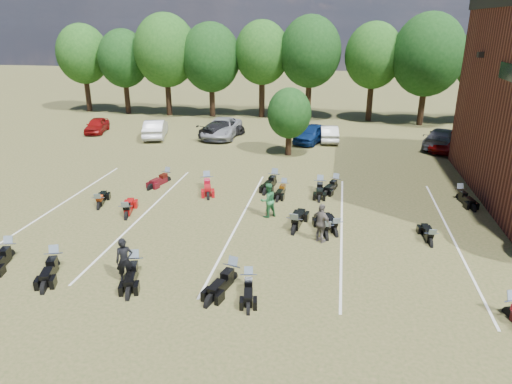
% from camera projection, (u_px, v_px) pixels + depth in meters
% --- Properties ---
extents(ground, '(160.00, 160.00, 0.00)m').
position_uv_depth(ground, '(293.00, 254.00, 19.38)').
color(ground, brown).
rests_on(ground, ground).
extents(car_0, '(2.30, 4.02, 1.29)m').
position_uv_depth(car_0, '(97.00, 125.00, 40.65)').
color(car_0, maroon).
rests_on(car_0, ground).
extents(car_1, '(2.79, 4.95, 1.55)m').
position_uv_depth(car_1, '(155.00, 129.00, 38.81)').
color(car_1, '#B3B4B8').
rests_on(car_1, ground).
extents(car_2, '(2.64, 5.67, 1.57)m').
position_uv_depth(car_2, '(222.00, 128.00, 38.96)').
color(car_2, '#919399').
rests_on(car_2, ground).
extents(car_3, '(3.74, 5.27, 1.42)m').
position_uv_depth(car_3, '(222.00, 129.00, 38.83)').
color(car_3, black).
rests_on(car_3, ground).
extents(car_4, '(3.20, 4.68, 1.48)m').
position_uv_depth(car_4, '(312.00, 134.00, 37.21)').
color(car_4, navy).
rests_on(car_4, ground).
extents(car_5, '(1.82, 4.15, 1.32)m').
position_uv_depth(car_5, '(329.00, 133.00, 37.69)').
color(car_5, '#AEADA9').
rests_on(car_5, ground).
extents(car_6, '(4.34, 5.73, 1.45)m').
position_uv_depth(car_6, '(450.00, 141.00, 34.85)').
color(car_6, '#5B0605').
rests_on(car_6, ground).
extents(car_7, '(3.99, 5.74, 1.54)m').
position_uv_depth(car_7, '(442.00, 138.00, 35.55)').
color(car_7, '#3E3F44').
rests_on(car_7, ground).
extents(person_black, '(0.76, 0.67, 1.76)m').
position_uv_depth(person_black, '(125.00, 260.00, 17.07)').
color(person_black, black).
rests_on(person_black, ground).
extents(person_green, '(1.09, 1.07, 1.78)m').
position_uv_depth(person_green, '(268.00, 200.00, 22.83)').
color(person_green, '#296E3C').
rests_on(person_green, ground).
extents(person_grey, '(1.11, 1.00, 1.81)m').
position_uv_depth(person_grey, '(321.00, 223.00, 20.17)').
color(person_grey, '#625B54').
rests_on(person_grey, ground).
extents(motorcycle_0, '(1.32, 2.43, 1.29)m').
position_uv_depth(motorcycle_0, '(10.00, 257.00, 19.11)').
color(motorcycle_0, black).
rests_on(motorcycle_0, ground).
extents(motorcycle_1, '(1.49, 2.47, 1.31)m').
position_uv_depth(motorcycle_1, '(56.00, 268.00, 18.31)').
color(motorcycle_1, black).
rests_on(motorcycle_1, ground).
extents(motorcycle_2, '(1.32, 2.49, 1.32)m').
position_uv_depth(motorcycle_2, '(232.00, 280.00, 17.41)').
color(motorcycle_2, black).
rests_on(motorcycle_2, ground).
extents(motorcycle_3, '(1.36, 2.45, 1.30)m').
position_uv_depth(motorcycle_3, '(135.00, 273.00, 17.95)').
color(motorcycle_3, black).
rests_on(motorcycle_3, ground).
extents(motorcycle_4, '(1.01, 2.12, 1.13)m').
position_uv_depth(motorcycle_4, '(249.00, 287.00, 16.93)').
color(motorcycle_4, black).
rests_on(motorcycle_4, ground).
extents(motorcycle_6, '(1.49, 2.51, 1.33)m').
position_uv_depth(motorcycle_6, '(510.00, 317.00, 15.23)').
color(motorcycle_6, '#40090D').
rests_on(motorcycle_6, ground).
extents(motorcycle_7, '(1.32, 2.41, 1.28)m').
position_uv_depth(motorcycle_7, '(127.00, 218.00, 22.98)').
color(motorcycle_7, '#980B0B').
rests_on(motorcycle_7, ground).
extents(motorcycle_8, '(1.25, 2.25, 1.20)m').
position_uv_depth(motorcycle_8, '(99.00, 208.00, 24.18)').
color(motorcycle_8, black).
rests_on(motorcycle_8, ground).
extents(motorcycle_10, '(1.10, 2.60, 1.41)m').
position_uv_depth(motorcycle_10, '(294.00, 232.00, 21.39)').
color(motorcycle_10, black).
rests_on(motorcycle_10, ground).
extents(motorcycle_11, '(1.26, 2.35, 1.25)m').
position_uv_depth(motorcycle_11, '(326.00, 238.00, 20.83)').
color(motorcycle_11, black).
rests_on(motorcycle_11, ground).
extents(motorcycle_12, '(1.40, 2.36, 1.25)m').
position_uv_depth(motorcycle_12, '(335.00, 235.00, 21.16)').
color(motorcycle_12, black).
rests_on(motorcycle_12, ground).
extents(motorcycle_13, '(0.79, 2.07, 1.13)m').
position_uv_depth(motorcycle_13, '(430.00, 245.00, 20.18)').
color(motorcycle_13, black).
rests_on(motorcycle_13, ground).
extents(motorcycle_14, '(1.29, 2.34, 1.24)m').
position_uv_depth(motorcycle_14, '(167.00, 181.00, 28.27)').
color(motorcycle_14, '#500B12').
rests_on(motorcycle_14, ground).
extents(motorcycle_15, '(1.51, 2.60, 1.38)m').
position_uv_depth(motorcycle_15, '(207.00, 188.00, 27.21)').
color(motorcycle_15, '#9A0B10').
rests_on(motorcycle_15, ground).
extents(motorcycle_16, '(1.15, 2.53, 1.36)m').
position_uv_depth(motorcycle_16, '(274.00, 184.00, 27.75)').
color(motorcycle_16, black).
rests_on(motorcycle_16, ground).
extents(motorcycle_17, '(0.85, 2.11, 1.14)m').
position_uv_depth(motorcycle_17, '(284.00, 192.00, 26.50)').
color(motorcycle_17, black).
rests_on(motorcycle_17, ground).
extents(motorcycle_18, '(1.36, 2.29, 1.22)m').
position_uv_depth(motorcycle_18, '(335.00, 188.00, 27.14)').
color(motorcycle_18, black).
rests_on(motorcycle_18, ground).
extents(motorcycle_19, '(0.80, 2.33, 1.29)m').
position_uv_depth(motorcycle_19, '(320.00, 191.00, 26.70)').
color(motorcycle_19, black).
rests_on(motorcycle_19, ground).
extents(motorcycle_20, '(1.15, 2.30, 1.23)m').
position_uv_depth(motorcycle_20, '(459.00, 199.00, 25.41)').
color(motorcycle_20, black).
rests_on(motorcycle_20, ground).
extents(tree_line, '(56.00, 6.00, 9.79)m').
position_uv_depth(tree_line, '(316.00, 55.00, 44.09)').
color(tree_line, black).
rests_on(tree_line, ground).
extents(young_tree_midfield, '(3.20, 3.20, 4.70)m').
position_uv_depth(young_tree_midfield, '(289.00, 113.00, 32.93)').
color(young_tree_midfield, black).
rests_on(young_tree_midfield, ground).
extents(parking_lines, '(20.10, 14.00, 0.01)m').
position_uv_depth(parking_lines, '(240.00, 221.00, 22.65)').
color(parking_lines, silver).
rests_on(parking_lines, ground).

